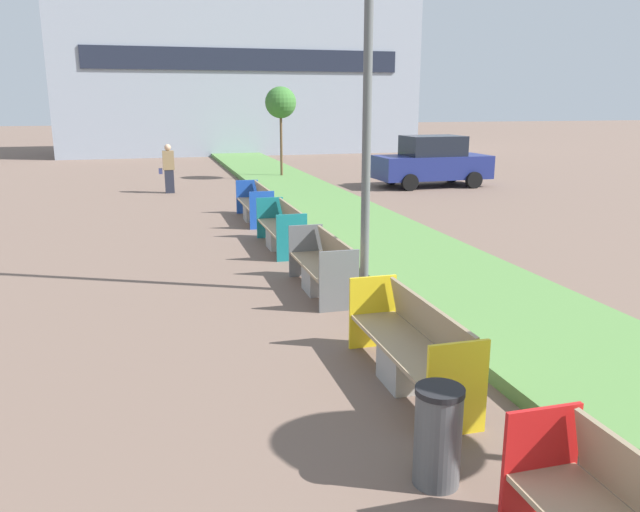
% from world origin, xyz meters
% --- Properties ---
extents(planter_grass_strip, '(2.80, 120.00, 0.18)m').
position_xyz_m(planter_grass_strip, '(3.20, 12.00, 0.09)').
color(planter_grass_strip, '#568442').
rests_on(planter_grass_strip, ground).
extents(building_backdrop, '(21.09, 7.13, 9.73)m').
position_xyz_m(building_backdrop, '(4.00, 40.96, 4.86)').
color(building_backdrop, '#939EAD').
rests_on(building_backdrop, ground).
extents(bench_yellow_frame, '(0.65, 2.33, 0.94)m').
position_xyz_m(bench_yellow_frame, '(0.94, 7.11, 0.37)').
color(bench_yellow_frame, '#9E9B96').
rests_on(bench_yellow_frame, ground).
extents(bench_grey_frame, '(0.65, 2.08, 0.94)m').
position_xyz_m(bench_grey_frame, '(0.94, 10.73, 0.37)').
color(bench_grey_frame, '#9E9B96').
rests_on(bench_grey_frame, ground).
extents(bench_teal_frame, '(0.65, 2.31, 0.94)m').
position_xyz_m(bench_teal_frame, '(0.94, 14.02, 0.37)').
color(bench_teal_frame, '#9E9B96').
rests_on(bench_teal_frame, ground).
extents(bench_blue_frame, '(0.65, 2.38, 0.94)m').
position_xyz_m(bench_blue_frame, '(0.94, 17.35, 0.38)').
color(bench_blue_frame, '#9E9B96').
rests_on(bench_blue_frame, ground).
extents(litter_bin, '(0.40, 0.40, 0.86)m').
position_xyz_m(litter_bin, '(0.39, 5.32, 0.43)').
color(litter_bin, '#4C4F51').
rests_on(litter_bin, ground).
extents(sapling_tree_far, '(1.23, 1.23, 3.65)m').
position_xyz_m(sapling_tree_far, '(3.46, 25.92, 3.02)').
color(sapling_tree_far, brown).
rests_on(sapling_tree_far, ground).
extents(pedestrian_walking, '(0.53, 0.24, 1.67)m').
position_xyz_m(pedestrian_walking, '(-1.07, 23.23, 0.85)').
color(pedestrian_walking, '#232633').
rests_on(pedestrian_walking, ground).
extents(parked_car_distant, '(4.24, 2.00, 1.86)m').
position_xyz_m(parked_car_distant, '(8.41, 22.42, 0.91)').
color(parked_car_distant, navy).
rests_on(parked_car_distant, ground).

